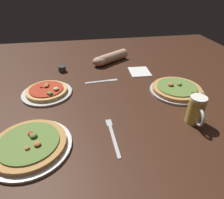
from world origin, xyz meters
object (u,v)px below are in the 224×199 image
object	(u,v)px
pizza_plate_far	(47,92)
diner_arm	(109,58)
ramekin_sauce	(62,69)
napkin_folded	(139,71)
knife_right	(102,81)
beer_mug_dark	(196,110)
fork_left	(113,136)
pizza_plate_side	(176,89)
pizza_plate_near	(29,145)

from	to	relation	value
pizza_plate_far	diner_arm	world-z (taller)	diner_arm
ramekin_sauce	napkin_folded	size ratio (longest dim) A/B	0.33
pizza_plate_far	napkin_folded	world-z (taller)	pizza_plate_far
napkin_folded	knife_right	world-z (taller)	napkin_folded
beer_mug_dark	knife_right	world-z (taller)	beer_mug_dark
fork_left	pizza_plate_side	bearing A→B (deg)	35.44
pizza_plate_side	pizza_plate_far	bearing A→B (deg)	172.06
ramekin_sauce	fork_left	xyz separation A→B (m)	(0.23, -0.71, -0.02)
ramekin_sauce	diner_arm	xyz separation A→B (m)	(0.35, 0.10, 0.02)
pizza_plate_near	pizza_plate_side	size ratio (longest dim) A/B	1.08
ramekin_sauce	diner_arm	distance (m)	0.36
pizza_plate_side	knife_right	bearing A→B (deg)	153.68
ramekin_sauce	napkin_folded	distance (m)	0.54
pizza_plate_side	beer_mug_dark	distance (m)	0.28
pizza_plate_near	pizza_plate_far	size ratio (longest dim) A/B	1.18
pizza_plate_near	diner_arm	xyz separation A→B (m)	(0.45, 0.81, 0.02)
beer_mug_dark	knife_right	size ratio (longest dim) A/B	0.63
knife_right	diner_arm	xyz separation A→B (m)	(0.10, 0.30, 0.03)
beer_mug_dark	diner_arm	size ratio (longest dim) A/B	0.46
pizza_plate_near	diner_arm	distance (m)	0.93
pizza_plate_far	knife_right	xyz separation A→B (m)	(0.32, 0.10, -0.01)
pizza_plate_far	pizza_plate_side	distance (m)	0.74
pizza_plate_near	knife_right	distance (m)	0.62
pizza_plate_side	napkin_folded	distance (m)	0.33
ramekin_sauce	diner_arm	size ratio (longest dim) A/B	0.18
pizza_plate_side	ramekin_sauce	size ratio (longest dim) A/B	5.85
pizza_plate_far	fork_left	xyz separation A→B (m)	(0.31, -0.41, -0.01)
napkin_folded	fork_left	bearing A→B (deg)	-116.08
fork_left	diner_arm	distance (m)	0.81
beer_mug_dark	napkin_folded	size ratio (longest dim) A/B	0.83
beer_mug_dark	ramekin_sauce	xyz separation A→B (m)	(-0.61, 0.68, -0.05)
fork_left	knife_right	xyz separation A→B (m)	(0.02, 0.51, 0.00)
napkin_folded	ramekin_sauce	bearing A→B (deg)	169.24
pizza_plate_near	ramekin_sauce	distance (m)	0.72
beer_mug_dark	pizza_plate_far	bearing A→B (deg)	151.34
pizza_plate_near	pizza_plate_side	distance (m)	0.82
pizza_plate_far	beer_mug_dark	world-z (taller)	beer_mug_dark
napkin_folded	knife_right	size ratio (longest dim) A/B	0.76
pizza_plate_near	pizza_plate_far	world-z (taller)	same
ramekin_sauce	fork_left	bearing A→B (deg)	-71.82
pizza_plate_near	napkin_folded	distance (m)	0.88
diner_arm	ramekin_sauce	bearing A→B (deg)	-164.11
knife_right	diner_arm	size ratio (longest dim) A/B	0.72
pizza_plate_side	beer_mug_dark	world-z (taller)	beer_mug_dark
pizza_plate_far	beer_mug_dark	distance (m)	0.79
napkin_folded	fork_left	xyz separation A→B (m)	(-0.30, -0.61, -0.00)
ramekin_sauce	napkin_folded	xyz separation A→B (m)	(0.53, -0.10, -0.02)
napkin_folded	pizza_plate_near	bearing A→B (deg)	-135.59
fork_left	diner_arm	size ratio (longest dim) A/B	0.82
beer_mug_dark	pizza_plate_side	bearing A→B (deg)	80.89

